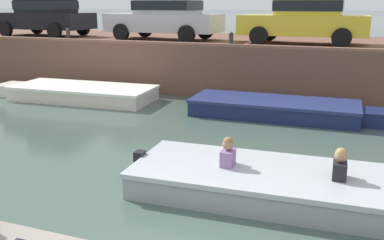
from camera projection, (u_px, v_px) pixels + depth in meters
ground_plane at (241, 155)px, 8.73m from camera, size 400.00×400.00×0.00m
far_quay_wall at (295, 64)px, 15.69m from camera, size 60.00×6.00×1.69m
far_wall_coping at (284, 47)px, 12.85m from camera, size 60.00×0.24×0.08m
boat_moored_west_cream at (77, 93)px, 13.71m from camera, size 5.48×2.07×0.46m
boat_moored_central_navy at (282, 109)px, 11.61m from camera, size 5.36×1.75×0.46m
motorboat_passing at (303, 187)px, 6.67m from camera, size 6.11×1.98×0.93m
car_leftmost_black at (45, 15)px, 17.51m from camera, size 4.09×2.09×1.54m
car_left_inner_silver at (165, 16)px, 15.68m from camera, size 4.23×2.09×1.54m
car_centre_yellow at (305, 18)px, 13.99m from camera, size 4.09×1.98×1.54m
mooring_bollard_west at (68, 34)px, 15.58m from camera, size 0.15×0.15×0.45m
mooring_bollard_mid at (231, 38)px, 13.49m from camera, size 0.15×0.15×0.45m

